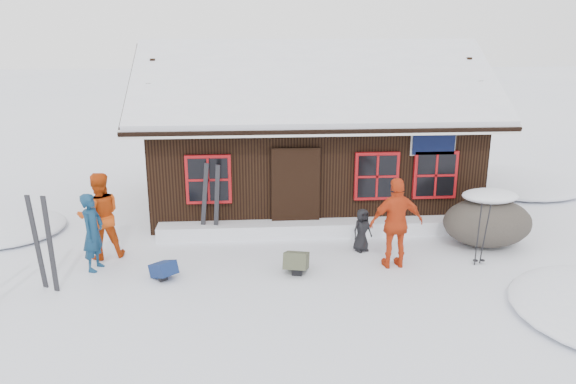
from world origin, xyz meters
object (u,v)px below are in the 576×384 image
skier_teal (93,232)px  backpack_blue (164,272)px  ski_poles (481,235)px  skier_orange_left (100,216)px  skier_crouched (362,230)px  skier_orange_right (396,223)px  backpack_olive (296,264)px  boulder (487,221)px

skier_teal → backpack_blue: (1.42, -0.56, -0.66)m
skier_teal → ski_poles: size_ratio=1.18×
ski_poles → skier_teal: bearing=177.4°
skier_orange_left → ski_poles: size_ratio=1.38×
skier_crouched → skier_orange_left: bearing=152.9°
skier_orange_left → skier_orange_right: skier_orange_right is taller
ski_poles → backpack_blue: bearing=-178.1°
skier_orange_left → backpack_olive: (4.01, -1.07, -0.76)m
skier_orange_left → boulder: 8.36m
skier_teal → backpack_blue: skier_teal is taller
skier_teal → boulder: 8.38m
skier_teal → skier_crouched: (5.52, 0.55, -0.31)m
skier_orange_left → skier_crouched: (5.52, -0.07, -0.44)m
backpack_blue → backpack_olive: backpack_olive is taller
backpack_blue → backpack_olive: (2.59, 0.11, 0.03)m
skier_teal → ski_poles: 7.80m
skier_orange_right → ski_poles: size_ratio=1.39×
boulder → backpack_blue: size_ratio=4.01×
skier_crouched → boulder: boulder is taller
skier_orange_right → backpack_olive: bearing=-0.7°
skier_orange_left → backpack_blue: skier_orange_left is taller
backpack_olive → backpack_blue: bearing=-163.9°
skier_teal → skier_orange_left: skier_orange_left is taller
skier_orange_left → skier_teal: bearing=70.6°
boulder → ski_poles: bearing=-119.2°
skier_teal → ski_poles: (7.79, -0.35, -0.16)m
skier_orange_right → ski_poles: bearing=175.1°
ski_poles → backpack_olive: (-3.78, -0.10, -0.47)m
skier_orange_right → ski_poles: (1.77, -0.02, -0.30)m
boulder → ski_poles: 1.16m
backpack_olive → skier_crouched: bearing=46.9°
skier_crouched → boulder: 2.84m
backpack_olive → skier_teal: bearing=-172.8°
boulder → skier_orange_right: bearing=-157.0°
skier_orange_right → boulder: 2.56m
backpack_blue → ski_poles: bearing=-38.3°
skier_orange_left → backpack_olive: size_ratio=3.09×
skier_orange_left → backpack_olive: skier_orange_left is taller
skier_orange_right → skier_crouched: 1.10m
boulder → backpack_olive: size_ratio=3.28×
backpack_blue → backpack_olive: size_ratio=0.82×
skier_crouched → backpack_olive: skier_crouched is taller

